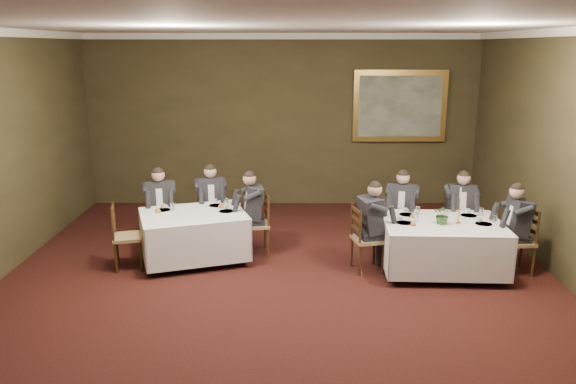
{
  "coord_description": "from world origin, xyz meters",
  "views": [
    {
      "loc": [
        0.15,
        -6.54,
        3.25
      ],
      "look_at": [
        0.13,
        1.52,
        1.15
      ],
      "focal_mm": 35.0,
      "sensor_mm": 36.0,
      "label": 1
    }
  ],
  "objects_px": {
    "chair_main_backleft": "(401,233)",
    "candlestick": "(459,210)",
    "chair_sec_backleft": "(161,230)",
    "diner_main_endleft": "(368,237)",
    "chair_sec_backright": "(212,225)",
    "diner_main_backright": "(459,221)",
    "table_second": "(194,233)",
    "diner_main_endright": "(517,240)",
    "chair_sec_endright": "(256,236)",
    "diner_sec_endright": "(255,223)",
    "chair_main_endright": "(516,254)",
    "diner_main_backleft": "(401,220)",
    "diner_sec_backleft": "(161,217)",
    "painting": "(400,106)",
    "chair_sec_endleft": "(128,250)",
    "diner_sec_backright": "(211,212)",
    "table_main": "(442,243)",
    "chair_main_endleft": "(367,252)",
    "centerpiece": "(443,214)"
  },
  "relations": [
    {
      "from": "table_main",
      "to": "diner_sec_backleft",
      "type": "height_order",
      "value": "diner_sec_backleft"
    },
    {
      "from": "chair_sec_backright",
      "to": "painting",
      "type": "distance_m",
      "value": 4.62
    },
    {
      "from": "diner_main_endright",
      "to": "chair_sec_endright",
      "type": "bearing_deg",
      "value": 74.68
    },
    {
      "from": "candlestick",
      "to": "chair_sec_endright",
      "type": "bearing_deg",
      "value": 164.99
    },
    {
      "from": "diner_main_endright",
      "to": "candlestick",
      "type": "height_order",
      "value": "diner_main_endright"
    },
    {
      "from": "diner_main_backleft",
      "to": "chair_sec_endleft",
      "type": "bearing_deg",
      "value": 26.74
    },
    {
      "from": "chair_main_backleft",
      "to": "diner_main_endright",
      "type": "distance_m",
      "value": 1.8
    },
    {
      "from": "chair_main_backleft",
      "to": "diner_sec_endright",
      "type": "height_order",
      "value": "diner_sec_endright"
    },
    {
      "from": "diner_main_endleft",
      "to": "diner_main_endright",
      "type": "xyz_separation_m",
      "value": [
        2.17,
        -0.09,
        0.0
      ]
    },
    {
      "from": "diner_sec_backright",
      "to": "centerpiece",
      "type": "relative_size",
      "value": 4.36
    },
    {
      "from": "chair_sec_backleft",
      "to": "diner_sec_backleft",
      "type": "relative_size",
      "value": 0.74
    },
    {
      "from": "table_second",
      "to": "chair_sec_backleft",
      "type": "xyz_separation_m",
      "value": [
        -0.65,
        0.64,
        -0.17
      ]
    },
    {
      "from": "chair_main_endright",
      "to": "chair_sec_backright",
      "type": "xyz_separation_m",
      "value": [
        -4.67,
        1.39,
        0.0
      ]
    },
    {
      "from": "diner_main_backright",
      "to": "chair_main_endright",
      "type": "xyz_separation_m",
      "value": [
        0.59,
        -0.9,
        -0.23
      ]
    },
    {
      "from": "diner_sec_backleft",
      "to": "diner_sec_backright",
      "type": "bearing_deg",
      "value": -174.23
    },
    {
      "from": "diner_main_endright",
      "to": "diner_sec_endright",
      "type": "bearing_deg",
      "value": 74.74
    },
    {
      "from": "table_main",
      "to": "chair_sec_backleft",
      "type": "xyz_separation_m",
      "value": [
        -4.38,
        1.08,
        -0.17
      ]
    },
    {
      "from": "painting",
      "to": "diner_main_endleft",
      "type": "bearing_deg",
      "value": -106.64
    },
    {
      "from": "diner_main_endleft",
      "to": "candlestick",
      "type": "relative_size",
      "value": 2.45
    },
    {
      "from": "chair_main_backleft",
      "to": "diner_main_backright",
      "type": "height_order",
      "value": "diner_main_backright"
    },
    {
      "from": "diner_sec_endright",
      "to": "centerpiece",
      "type": "distance_m",
      "value": 2.91
    },
    {
      "from": "diner_main_backright",
      "to": "chair_sec_endleft",
      "type": "height_order",
      "value": "diner_main_backright"
    },
    {
      "from": "diner_main_endleft",
      "to": "chair_sec_backleft",
      "type": "relative_size",
      "value": 1.35
    },
    {
      "from": "chair_main_endright",
      "to": "chair_sec_endleft",
      "type": "xyz_separation_m",
      "value": [
        -5.77,
        0.18,
        0.0
      ]
    },
    {
      "from": "diner_main_backleft",
      "to": "chair_sec_backright",
      "type": "bearing_deg",
      "value": 8.43
    },
    {
      "from": "chair_sec_backleft",
      "to": "candlestick",
      "type": "relative_size",
      "value": 1.82
    },
    {
      "from": "chair_sec_endleft",
      "to": "diner_sec_endright",
      "type": "bearing_deg",
      "value": 94.36
    },
    {
      "from": "chair_sec_backleft",
      "to": "table_second",
      "type": "bearing_deg",
      "value": 123.26
    },
    {
      "from": "table_main",
      "to": "chair_main_endleft",
      "type": "bearing_deg",
      "value": 177.72
    },
    {
      "from": "diner_main_endright",
      "to": "diner_sec_backleft",
      "type": "xyz_separation_m",
      "value": [
        -5.46,
        1.11,
        0.0
      ]
    },
    {
      "from": "chair_sec_backright",
      "to": "diner_sec_backright",
      "type": "height_order",
      "value": "diner_sec_backright"
    },
    {
      "from": "chair_main_endright",
      "to": "diner_sec_backright",
      "type": "relative_size",
      "value": 0.74
    },
    {
      "from": "chair_sec_backleft",
      "to": "diner_sec_endright",
      "type": "height_order",
      "value": "diner_sec_endright"
    },
    {
      "from": "table_main",
      "to": "chair_main_endleft",
      "type": "relative_size",
      "value": 1.79
    },
    {
      "from": "diner_main_endright",
      "to": "diner_sec_backleft",
      "type": "height_order",
      "value": "same"
    },
    {
      "from": "diner_sec_endright",
      "to": "diner_main_endleft",
      "type": "bearing_deg",
      "value": -121.8
    },
    {
      "from": "table_second",
      "to": "diner_sec_backright",
      "type": "xyz_separation_m",
      "value": [
        0.15,
        0.89,
        0.06
      ]
    },
    {
      "from": "diner_main_backleft",
      "to": "chair_main_backleft",
      "type": "bearing_deg",
      "value": -90.0
    },
    {
      "from": "chair_main_endright",
      "to": "painting",
      "type": "height_order",
      "value": "painting"
    },
    {
      "from": "chair_sec_backright",
      "to": "diner_main_backleft",
      "type": "bearing_deg",
      "value": 159.32
    },
    {
      "from": "chair_main_backleft",
      "to": "candlestick",
      "type": "relative_size",
      "value": 1.82
    },
    {
      "from": "diner_main_backright",
      "to": "diner_sec_backright",
      "type": "bearing_deg",
      "value": -2.69
    },
    {
      "from": "diner_main_endright",
      "to": "chair_sec_backleft",
      "type": "xyz_separation_m",
      "value": [
        -5.46,
        1.13,
        -0.23
      ]
    },
    {
      "from": "candlestick",
      "to": "chair_sec_backright",
      "type": "bearing_deg",
      "value": 159.79
    },
    {
      "from": "diner_sec_backleft",
      "to": "painting",
      "type": "relative_size",
      "value": 0.71
    },
    {
      "from": "chair_sec_backleft",
      "to": "diner_main_endleft",
      "type": "bearing_deg",
      "value": 150.13
    },
    {
      "from": "table_second",
      "to": "chair_sec_endright",
      "type": "height_order",
      "value": "chair_sec_endright"
    },
    {
      "from": "diner_sec_backright",
      "to": "chair_sec_endleft",
      "type": "height_order",
      "value": "diner_sec_backright"
    },
    {
      "from": "diner_main_backright",
      "to": "chair_main_backleft",
      "type": "bearing_deg",
      "value": 0.83
    },
    {
      "from": "chair_main_backleft",
      "to": "chair_main_endleft",
      "type": "height_order",
      "value": "same"
    }
  ]
}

